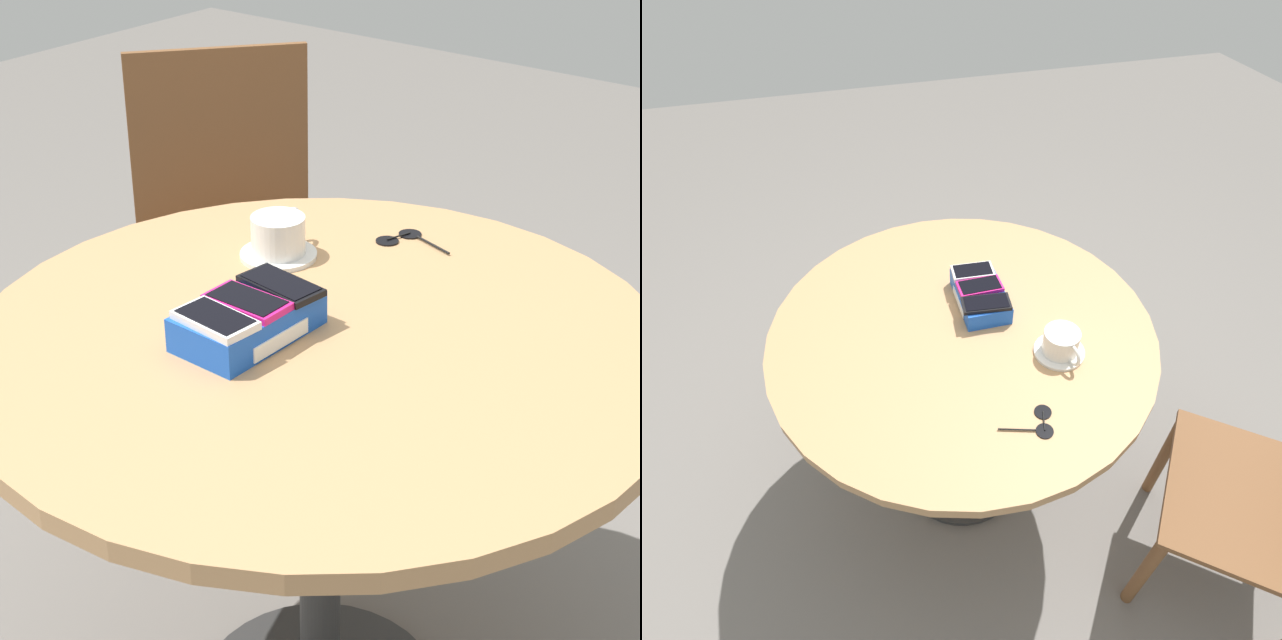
{
  "view_description": "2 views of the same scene",
  "coord_description": "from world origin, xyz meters",
  "views": [
    {
      "loc": [
        -1.08,
        -0.84,
        1.54
      ],
      "look_at": [
        0.0,
        0.0,
        0.78
      ],
      "focal_mm": 60.0,
      "sensor_mm": 36.0,
      "label": 1
    },
    {
      "loc": [
        0.92,
        -0.25,
        1.72
      ],
      "look_at": [
        0.0,
        0.0,
        0.78
      ],
      "focal_mm": 28.0,
      "sensor_mm": 36.0,
      "label": 2
    }
  ],
  "objects": [
    {
      "name": "round_table",
      "position": [
        0.0,
        0.0,
        0.64
      ],
      "size": [
        1.04,
        1.04,
        0.76
      ],
      "color": "#2D2D2D",
      "rests_on": "ground_plane"
    },
    {
      "name": "phone_box",
      "position": [
        -0.08,
        0.07,
        0.79
      ],
      "size": [
        0.21,
        0.13,
        0.05
      ],
      "color": "blue",
      "rests_on": "round_table"
    },
    {
      "name": "phone_white",
      "position": [
        -0.14,
        0.07,
        0.82
      ],
      "size": [
        0.07,
        0.12,
        0.01
      ],
      "color": "silver",
      "rests_on": "phone_box"
    },
    {
      "name": "phone_black",
      "position": [
        -0.01,
        0.07,
        0.82
      ],
      "size": [
        0.08,
        0.14,
        0.01
      ],
      "color": "black",
      "rests_on": "phone_box"
    },
    {
      "name": "chair_near_window",
      "position": [
        0.59,
        0.72,
        0.48
      ],
      "size": [
        0.63,
        0.63,
        0.92
      ],
      "color": "brown",
      "rests_on": "ground_plane"
    },
    {
      "name": "sunglasses",
      "position": [
        0.35,
        0.09,
        0.77
      ],
      "size": [
        0.09,
        0.14,
        0.01
      ],
      "color": "black",
      "rests_on": "round_table"
    },
    {
      "name": "saucer",
      "position": [
        0.16,
        0.21,
        0.77
      ],
      "size": [
        0.13,
        0.13,
        0.01
      ],
      "primitive_type": "cylinder",
      "color": "silver",
      "rests_on": "round_table"
    },
    {
      "name": "coffee_cup",
      "position": [
        0.16,
        0.21,
        0.81
      ],
      "size": [
        0.12,
        0.09,
        0.06
      ],
      "color": "silver",
      "rests_on": "saucer"
    },
    {
      "name": "phone_magenta",
      "position": [
        -0.08,
        0.07,
        0.82
      ],
      "size": [
        0.07,
        0.12,
        0.01
      ],
      "color": "#D11975",
      "rests_on": "phone_box"
    }
  ]
}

